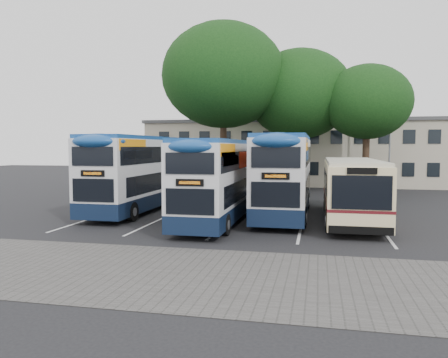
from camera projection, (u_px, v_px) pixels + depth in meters
ground at (305, 242)px, 16.69m from camera, size 120.00×120.00×0.00m
paving_strip at (227, 277)px, 12.24m from camera, size 40.00×6.00×0.01m
bay_lines at (233, 218)px, 22.36m from camera, size 14.12×11.00×0.01m
depot_building at (314, 152)px, 42.77m from camera, size 32.40×8.40×6.20m
lamp_post at (390, 129)px, 34.52m from camera, size 0.25×1.05×9.06m
tree_left at (223, 76)px, 33.29m from camera, size 9.41×9.41×13.08m
tree_mid at (300, 94)px, 34.38m from camera, size 8.29×8.29×11.31m
tree_right at (367, 102)px, 31.96m from camera, size 6.44×6.44×9.67m
bus_dd_left at (138, 170)px, 24.62m from camera, size 2.46×10.14×4.23m
bus_dd_mid at (218, 177)px, 21.04m from camera, size 2.31×9.54×3.97m
bus_dd_right at (285, 172)px, 22.84m from camera, size 2.45×10.13×4.22m
bus_single at (352, 186)px, 21.56m from camera, size 2.57×10.09×3.01m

